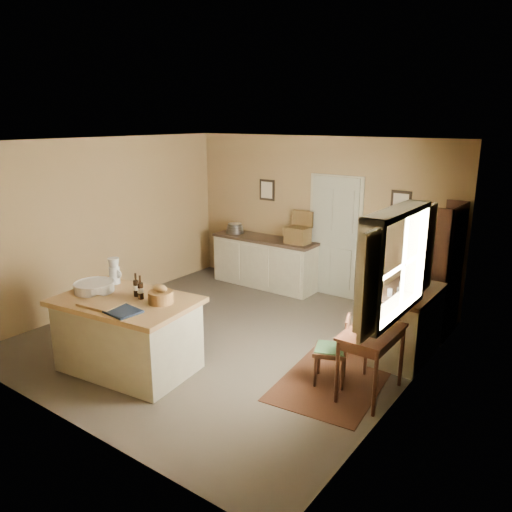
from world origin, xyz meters
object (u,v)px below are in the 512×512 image
at_px(desk_chair, 331,350).
at_px(shelving_unit, 447,270).
at_px(writing_desk, 372,339).
at_px(sideboard, 265,260).
at_px(right_cabinet, 407,323).
at_px(work_island, 127,332).

relative_size(desk_chair, shelving_unit, 0.44).
xyz_separation_m(writing_desk, desk_chair, (-0.47, -0.03, -0.26)).
xyz_separation_m(sideboard, right_cabinet, (3.09, -1.29, -0.02)).
xyz_separation_m(right_cabinet, shelving_unit, (0.15, 1.09, 0.47)).
distance_m(work_island, writing_desk, 2.88).
bearing_deg(right_cabinet, writing_desk, -89.99).
bearing_deg(sideboard, shelving_unit, -3.53).
relative_size(work_island, sideboard, 0.89).
height_order(writing_desk, shelving_unit, shelving_unit).
height_order(work_island, shelving_unit, shelving_unit).
height_order(sideboard, desk_chair, sideboard).
distance_m(desk_chair, shelving_unit, 2.39).
relative_size(right_cabinet, shelving_unit, 0.61).
xyz_separation_m(writing_desk, right_cabinet, (-0.00, 1.13, -0.21)).
distance_m(right_cabinet, shelving_unit, 1.20).
height_order(writing_desk, desk_chair, writing_desk).
relative_size(work_island, right_cabinet, 1.56).
bearing_deg(sideboard, right_cabinet, -22.66).
bearing_deg(shelving_unit, sideboard, 176.47).
distance_m(writing_desk, shelving_unit, 2.24).
height_order(sideboard, writing_desk, sideboard).
bearing_deg(sideboard, writing_desk, -38.03).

